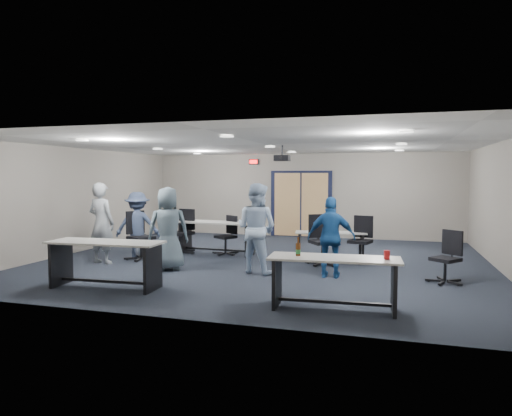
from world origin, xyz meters
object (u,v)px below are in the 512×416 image
(person_navy, at_px, (331,237))
(person_lightblue, at_px, (257,228))
(chair_loose_right, at_px, (445,257))
(chair_back_a, at_px, (181,231))
(person_back, at_px, (138,225))
(chair_back_c, at_px, (323,240))
(person_gray, at_px, (101,223))
(table_back_left, at_px, (217,232))
(person_plaid, at_px, (168,229))
(chair_back_b, at_px, (226,235))
(chair_back_d, at_px, (360,240))
(table_front_right, at_px, (334,273))
(chair_loose_left, at_px, (141,236))
(table_front_left, at_px, (106,256))
(table_back_right, at_px, (331,241))

(person_navy, bearing_deg, person_lightblue, -2.15)
(chair_loose_right, bearing_deg, chair_back_a, -154.73)
(chair_back_a, xyz_separation_m, person_back, (-0.72, -0.91, 0.23))
(person_navy, bearing_deg, person_back, -11.47)
(chair_back_c, bearing_deg, chair_back_a, 137.84)
(chair_back_a, distance_m, person_gray, 2.10)
(chair_loose_right, bearing_deg, person_navy, -136.83)
(person_back, bearing_deg, table_back_left, -169.32)
(person_lightblue, xyz_separation_m, person_navy, (1.52, -0.01, -0.13))
(person_plaid, height_order, person_lightblue, person_lightblue)
(chair_back_b, height_order, chair_back_d, chair_back_d)
(chair_back_a, bearing_deg, person_gray, -110.19)
(chair_back_c, xyz_separation_m, person_back, (-4.40, -0.41, 0.24))
(person_plaid, height_order, person_navy, person_plaid)
(person_gray, bearing_deg, chair_back_c, -158.87)
(chair_back_d, height_order, person_navy, person_navy)
(table_front_right, height_order, person_lightblue, person_lightblue)
(chair_back_b, bearing_deg, person_plaid, -71.09)
(chair_loose_right, bearing_deg, table_front_right, -88.24)
(chair_loose_right, relative_size, person_lightblue, 0.53)
(table_front_right, distance_m, chair_loose_left, 5.56)
(chair_loose_right, bearing_deg, chair_loose_left, -144.36)
(chair_back_c, height_order, person_navy, person_navy)
(table_front_right, xyz_separation_m, chair_loose_right, (1.77, 2.25, -0.06))
(table_front_left, xyz_separation_m, table_front_right, (4.02, -0.18, -0.02))
(chair_back_c, xyz_separation_m, chair_loose_left, (-4.19, -0.61, 0.02))
(table_front_left, xyz_separation_m, chair_back_a, (-0.31, 3.68, -0.00))
(chair_back_c, height_order, chair_loose_left, chair_loose_left)
(table_front_right, xyz_separation_m, person_back, (-5.05, 2.95, 0.26))
(table_back_right, height_order, person_navy, person_navy)
(chair_back_c, bearing_deg, chair_loose_left, 153.71)
(table_back_right, distance_m, chair_loose_right, 2.90)
(table_back_left, relative_size, chair_loose_left, 1.80)
(person_gray, bearing_deg, person_lightblue, -172.87)
(person_lightblue, relative_size, person_navy, 1.16)
(table_front_right, distance_m, person_gray, 5.88)
(table_back_right, height_order, chair_back_b, chair_back_b)
(table_front_left, height_order, person_back, person_back)
(table_front_left, relative_size, chair_back_a, 1.84)
(chair_back_a, bearing_deg, chair_loose_left, -101.45)
(table_front_left, distance_m, person_navy, 4.21)
(table_front_right, xyz_separation_m, table_back_right, (-0.55, 3.98, -0.09))
(chair_loose_left, bearing_deg, person_plaid, -100.54)
(chair_back_c, relative_size, person_back, 0.70)
(chair_back_a, xyz_separation_m, chair_back_d, (4.46, 0.00, -0.03))
(chair_back_d, bearing_deg, person_plaid, -137.69)
(person_gray, xyz_separation_m, person_back, (0.43, 0.82, -0.12))
(table_back_left, xyz_separation_m, chair_loose_right, (5.20, -1.77, -0.08))
(chair_back_c, bearing_deg, person_lightblue, -168.69)
(chair_back_c, distance_m, chair_loose_right, 2.66)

